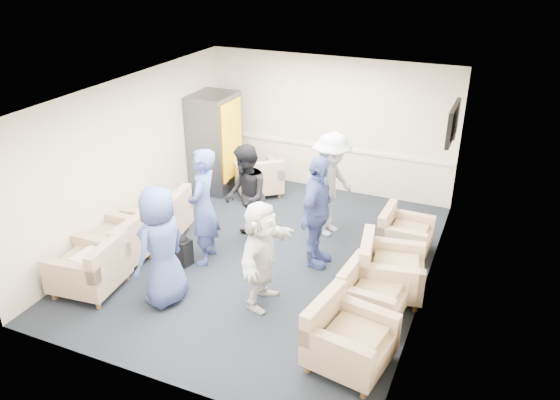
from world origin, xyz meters
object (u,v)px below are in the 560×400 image
at_px(armchair_right_near, 346,340).
at_px(person_front_left, 161,247).
at_px(person_back_right, 331,185).
at_px(person_front_right, 261,255).
at_px(armchair_left_mid, 117,245).
at_px(armchair_right_midnear, 369,295).
at_px(armchair_corner, 259,179).
at_px(armchair_right_midfar, 387,271).
at_px(armchair_left_far, 162,218).
at_px(person_back_left, 246,197).
at_px(person_mid_left, 203,207).
at_px(armchair_left_near, 92,269).
at_px(person_mid_right, 317,212).
at_px(armchair_right_far, 402,235).
at_px(vending_machine, 215,142).

height_order(armchair_right_near, person_front_left, person_front_left).
bearing_deg(person_back_right, person_front_right, -170.64).
distance_m(armchair_left_mid, armchair_right_midnear, 3.96).
height_order(armchair_corner, person_front_right, person_front_right).
bearing_deg(armchair_left_mid, armchair_right_midfar, 102.88).
relative_size(armchair_left_far, armchair_right_midnear, 1.19).
bearing_deg(person_back_left, person_mid_left, -60.15).
height_order(armchair_left_near, armchair_right_midfar, armchair_right_midfar).
height_order(armchair_left_near, armchair_corner, armchair_left_near).
bearing_deg(armchair_left_near, armchair_right_midnear, 98.81).
distance_m(armchair_left_mid, person_mid_right, 3.15).
distance_m(armchair_left_near, armchair_left_far, 1.75).
relative_size(armchair_right_near, person_back_right, 0.57).
bearing_deg(person_back_right, person_back_left, 143.92).
relative_size(person_front_left, person_front_right, 1.12).
xyz_separation_m(armchair_right_midfar, person_back_right, (-1.34, 1.38, 0.55)).
bearing_deg(armchair_left_far, person_back_right, 106.89).
xyz_separation_m(armchair_left_near, armchair_right_far, (3.89, 2.88, -0.05)).
height_order(armchair_left_near, person_front_left, person_front_left).
height_order(armchair_right_midnear, person_mid_right, person_mid_right).
relative_size(armchair_right_midnear, person_back_left, 0.50).
distance_m(armchair_left_far, armchair_right_midfar, 3.93).
relative_size(armchair_right_near, person_mid_left, 0.55).
relative_size(armchair_right_midnear, person_front_left, 0.49).
xyz_separation_m(armchair_left_mid, armchair_left_far, (0.10, 1.05, -0.00)).
bearing_deg(person_back_right, armchair_corner, 76.63).
distance_m(armchair_right_near, vending_machine, 5.66).
height_order(armchair_right_far, armchair_corner, armchair_corner).
xyz_separation_m(armchair_right_near, armchair_right_midnear, (0.01, 1.04, -0.04)).
bearing_deg(armchair_right_far, armchair_right_midnear, 179.68).
distance_m(armchair_corner, person_front_right, 3.67).
relative_size(armchair_left_far, person_front_right, 0.66).
distance_m(vending_machine, person_front_left, 3.94).
xyz_separation_m(armchair_left_mid, armchair_right_midfar, (4.03, 0.94, -0.00)).
height_order(armchair_right_midnear, person_back_left, person_back_left).
distance_m(person_front_left, person_mid_right, 2.39).
bearing_deg(vending_machine, person_front_left, -71.24).
distance_m(armchair_right_midnear, person_front_right, 1.56).
bearing_deg(armchair_right_far, armchair_right_near, 179.99).
xyz_separation_m(armchair_left_near, person_back_left, (1.45, 2.09, 0.52)).
xyz_separation_m(armchair_right_midnear, armchair_right_midfar, (0.09, 0.62, 0.04)).
relative_size(armchair_left_near, armchair_left_mid, 1.08).
height_order(person_front_left, person_back_right, person_back_right).
relative_size(armchair_right_midnear, armchair_right_midfar, 0.83).
bearing_deg(person_back_left, armchair_right_far, 75.98).
bearing_deg(armchair_right_near, armchair_left_near, 99.10).
xyz_separation_m(armchair_right_near, armchair_right_midfar, (0.11, 1.67, 0.00)).
bearing_deg(person_front_right, person_back_left, 32.46).
xyz_separation_m(armchair_right_far, vending_machine, (-4.06, 1.06, 0.67)).
bearing_deg(person_back_left, armchair_right_near, 16.26).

